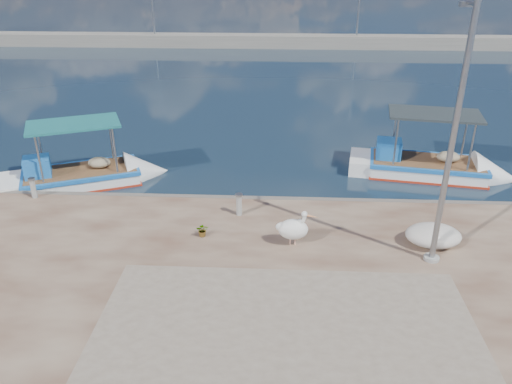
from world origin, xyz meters
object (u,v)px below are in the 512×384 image
object	(u,v)px
boat_left	(80,179)
boat_right	(425,169)
bollard_near	(239,204)
lamp_post	(450,152)
pelican	(294,229)

from	to	relation	value
boat_left	boat_right	bearing A→B (deg)	-16.20
boat_right	bollard_near	distance (m)	8.96
boat_right	lamp_post	world-z (taller)	lamp_post
pelican	lamp_post	bearing A→B (deg)	2.11
boat_left	boat_right	size ratio (longest dim) A/B	0.96
boat_right	pelican	world-z (taller)	boat_right
boat_left	lamp_post	bearing A→B (deg)	-47.51
bollard_near	boat_left	bearing A→B (deg)	154.36
pelican	lamp_post	xyz separation A→B (m)	(3.96, -0.58, 2.75)
bollard_near	boat_right	bearing A→B (deg)	33.65
bollard_near	pelican	bearing A→B (deg)	-45.68
boat_left	pelican	xyz separation A→B (m)	(8.50, -5.05, 0.82)
lamp_post	boat_left	bearing A→B (deg)	155.66
pelican	bollard_near	bearing A→B (deg)	144.79
pelican	boat_right	bearing A→B (deg)	60.66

